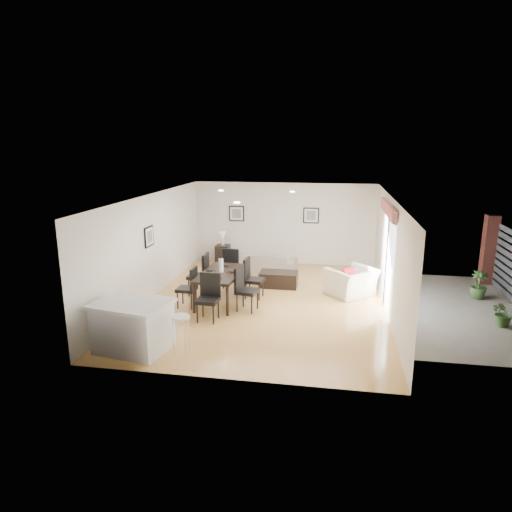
% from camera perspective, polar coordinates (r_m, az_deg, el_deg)
% --- Properties ---
extents(ground, '(8.00, 8.00, 0.00)m').
position_cam_1_polar(ground, '(11.75, 1.16, -5.76)').
color(ground, tan).
rests_on(ground, ground).
extents(wall_back, '(6.00, 0.04, 2.70)m').
position_cam_1_polar(wall_back, '(15.25, 3.49, 4.07)').
color(wall_back, silver).
rests_on(wall_back, ground).
extents(wall_front, '(6.00, 0.04, 2.70)m').
position_cam_1_polar(wall_front, '(7.59, -3.43, -6.21)').
color(wall_front, silver).
rests_on(wall_front, ground).
extents(wall_left, '(0.04, 8.00, 2.70)m').
position_cam_1_polar(wall_left, '(12.17, -12.91, 1.20)').
color(wall_left, silver).
rests_on(wall_left, ground).
extents(wall_right, '(0.04, 8.00, 2.70)m').
position_cam_1_polar(wall_right, '(11.32, 16.38, 0.03)').
color(wall_right, silver).
rests_on(wall_right, ground).
extents(ceiling, '(6.00, 8.00, 0.02)m').
position_cam_1_polar(ceiling, '(11.13, 1.23, 7.44)').
color(ceiling, white).
rests_on(ceiling, wall_back).
extents(sofa, '(2.14, 0.93, 0.61)m').
position_cam_1_polar(sofa, '(14.42, 0.88, -0.72)').
color(sofa, gray).
rests_on(sofa, ground).
extents(armchair, '(1.52, 1.51, 0.75)m').
position_cam_1_polar(armchair, '(12.38, 11.87, -3.21)').
color(armchair, beige).
rests_on(armchair, ground).
extents(courtyard_plant_a, '(0.64, 0.58, 0.62)m').
position_cam_1_polar(courtyard_plant_a, '(11.54, 28.61, -6.27)').
color(courtyard_plant_a, '#335223').
rests_on(courtyard_plant_a, ground).
extents(courtyard_plant_b, '(0.44, 0.44, 0.74)m').
position_cam_1_polar(courtyard_plant_b, '(13.24, 26.07, -3.25)').
color(courtyard_plant_b, '#335223').
rests_on(courtyard_plant_b, ground).
extents(dining_table, '(1.04, 1.95, 0.80)m').
position_cam_1_polar(dining_table, '(11.56, -4.37, -2.41)').
color(dining_table, black).
rests_on(dining_table, ground).
extents(dining_chair_wnear, '(0.47, 0.47, 1.01)m').
position_cam_1_polar(dining_chair_wnear, '(11.34, -8.27, -3.62)').
color(dining_chair_wnear, black).
rests_on(dining_chair_wnear, ground).
extents(dining_chair_wfar, '(0.51, 0.51, 1.13)m').
position_cam_1_polar(dining_chair_wfar, '(12.19, -6.85, -1.99)').
color(dining_chair_wfar, black).
rests_on(dining_chair_wfar, ground).
extents(dining_chair_enear, '(0.57, 0.57, 1.08)m').
position_cam_1_polar(dining_chair_enear, '(11.02, -1.55, -3.79)').
color(dining_chair_enear, black).
rests_on(dining_chair_enear, ground).
extents(dining_chair_efar, '(0.52, 0.52, 1.06)m').
position_cam_1_polar(dining_chair_efar, '(11.91, -0.64, -2.49)').
color(dining_chair_efar, black).
rests_on(dining_chair_efar, ground).
extents(dining_chair_head, '(0.51, 0.51, 1.09)m').
position_cam_1_polar(dining_chair_head, '(10.50, -5.91, -4.76)').
color(dining_chair_head, black).
rests_on(dining_chair_head, ground).
extents(dining_chair_foot, '(0.57, 0.57, 1.16)m').
position_cam_1_polar(dining_chair_foot, '(12.67, -3.11, -1.22)').
color(dining_chair_foot, black).
rests_on(dining_chair_foot, ground).
extents(vase, '(0.95, 1.45, 0.73)m').
position_cam_1_polar(vase, '(11.45, -4.40, -0.58)').
color(vase, white).
rests_on(vase, dining_table).
extents(coffee_table, '(1.06, 0.63, 0.42)m').
position_cam_1_polar(coffee_table, '(12.94, 2.84, -2.91)').
color(coffee_table, black).
rests_on(coffee_table, ground).
extents(side_table, '(0.47, 0.47, 0.61)m').
position_cam_1_polar(side_table, '(15.48, -4.16, 0.26)').
color(side_table, black).
rests_on(side_table, ground).
extents(table_lamp, '(0.24, 0.24, 0.45)m').
position_cam_1_polar(table_lamp, '(15.35, -4.20, 2.44)').
color(table_lamp, white).
rests_on(table_lamp, side_table).
extents(cushion, '(0.34, 0.33, 0.36)m').
position_cam_1_polar(cushion, '(12.21, 11.44, -2.29)').
color(cushion, '#AF1623').
rests_on(cushion, armchair).
extents(kitchen_island, '(1.59, 1.33, 0.99)m').
position_cam_1_polar(kitchen_island, '(9.31, -15.14, -8.41)').
color(kitchen_island, silver).
rests_on(kitchen_island, ground).
extents(bar_stool, '(0.35, 0.35, 0.77)m').
position_cam_1_polar(bar_stool, '(8.89, -9.43, -8.04)').
color(bar_stool, silver).
rests_on(bar_stool, ground).
extents(framed_print_back_left, '(0.52, 0.04, 0.52)m').
position_cam_1_polar(framed_print_back_left, '(15.43, -2.44, 5.33)').
color(framed_print_back_left, black).
rests_on(framed_print_back_left, wall_back).
extents(framed_print_back_right, '(0.52, 0.04, 0.52)m').
position_cam_1_polar(framed_print_back_right, '(15.10, 6.90, 5.05)').
color(framed_print_back_right, black).
rests_on(framed_print_back_right, wall_back).
extents(framed_print_left_wall, '(0.04, 0.52, 0.52)m').
position_cam_1_polar(framed_print_left_wall, '(11.92, -13.22, 2.39)').
color(framed_print_left_wall, black).
rests_on(framed_print_left_wall, wall_left).
extents(sliding_door, '(0.12, 2.70, 2.57)m').
position_cam_1_polar(sliding_door, '(11.54, 16.11, 1.91)').
color(sliding_door, white).
rests_on(sliding_door, wall_right).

